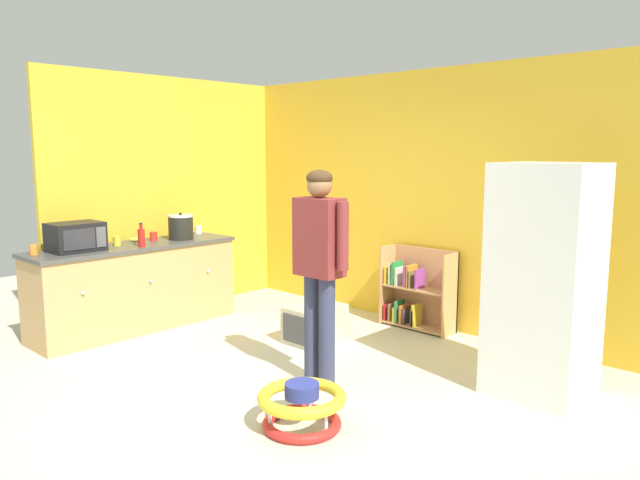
% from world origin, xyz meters
% --- Properties ---
extents(ground_plane, '(12.00, 12.00, 0.00)m').
position_xyz_m(ground_plane, '(0.00, 0.00, 0.00)').
color(ground_plane, beige).
rests_on(ground_plane, ground).
extents(back_wall, '(5.20, 0.06, 2.70)m').
position_xyz_m(back_wall, '(0.00, 2.33, 1.35)').
color(back_wall, gold).
rests_on(back_wall, ground).
extents(left_side_wall, '(0.06, 2.99, 2.70)m').
position_xyz_m(left_side_wall, '(-2.63, 0.80, 1.35)').
color(left_side_wall, gold).
rests_on(left_side_wall, ground).
extents(kitchen_counter, '(0.65, 2.17, 0.90)m').
position_xyz_m(kitchen_counter, '(-2.20, 0.09, 0.45)').
color(kitchen_counter, tan).
rests_on(kitchen_counter, ground).
extents(refrigerator, '(0.73, 0.68, 1.78)m').
position_xyz_m(refrigerator, '(1.64, 1.34, 0.89)').
color(refrigerator, white).
rests_on(refrigerator, ground).
extents(bookshelf, '(0.80, 0.28, 0.85)m').
position_xyz_m(bookshelf, '(-0.07, 2.14, 0.37)').
color(bookshelf, tan).
rests_on(bookshelf, ground).
extents(standing_person, '(0.57, 0.22, 1.72)m').
position_xyz_m(standing_person, '(0.29, 0.28, 1.03)').
color(standing_person, '#343957').
rests_on(standing_person, ground).
extents(baby_walker, '(0.60, 0.60, 0.32)m').
position_xyz_m(baby_walker, '(0.73, -0.37, 0.16)').
color(baby_walker, red).
rests_on(baby_walker, ground).
extents(pet_carrier, '(0.42, 0.55, 0.36)m').
position_xyz_m(pet_carrier, '(-0.51, 1.06, 0.18)').
color(pet_carrier, beige).
rests_on(pet_carrier, ground).
extents(microwave, '(0.37, 0.48, 0.28)m').
position_xyz_m(microwave, '(-2.22, -0.51, 1.04)').
color(microwave, black).
rests_on(microwave, kitchen_counter).
extents(crock_pot, '(0.28, 0.28, 0.30)m').
position_xyz_m(crock_pot, '(-2.15, 0.64, 1.03)').
color(crock_pot, black).
rests_on(crock_pot, kitchen_counter).
extents(banana_bunch, '(0.15, 0.16, 0.04)m').
position_xyz_m(banana_bunch, '(-2.35, 0.22, 0.93)').
color(banana_bunch, yellow).
rests_on(banana_bunch, kitchen_counter).
extents(ketchup_bottle, '(0.07, 0.07, 0.25)m').
position_xyz_m(ketchup_bottle, '(-1.99, 0.07, 1.00)').
color(ketchup_bottle, red).
rests_on(ketchup_bottle, kitchen_counter).
extents(yellow_cup, '(0.08, 0.08, 0.09)m').
position_xyz_m(yellow_cup, '(-2.24, -0.07, 0.95)').
color(yellow_cup, yellow).
rests_on(yellow_cup, kitchen_counter).
extents(red_cup, '(0.08, 0.08, 0.09)m').
position_xyz_m(red_cup, '(-2.28, 0.38, 0.95)').
color(red_cup, red).
rests_on(red_cup, kitchen_counter).
extents(orange_cup, '(0.08, 0.08, 0.09)m').
position_xyz_m(orange_cup, '(-2.31, -0.87, 0.95)').
color(orange_cup, orange).
rests_on(orange_cup, kitchen_counter).
extents(white_cup, '(0.08, 0.08, 0.09)m').
position_xyz_m(white_cup, '(-2.38, 1.04, 0.95)').
color(white_cup, white).
rests_on(white_cup, kitchen_counter).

